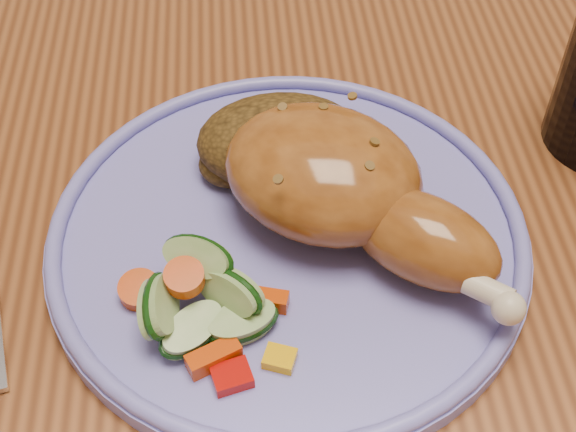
{
  "coord_description": "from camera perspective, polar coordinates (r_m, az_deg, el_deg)",
  "views": [
    {
      "loc": [
        -0.13,
        -0.37,
        1.13
      ],
      "look_at": [
        -0.1,
        -0.06,
        0.78
      ],
      "focal_mm": 50.0,
      "sensor_mm": 36.0,
      "label": 1
    }
  ],
  "objects": [
    {
      "name": "chicken_leg",
      "position": [
        0.47,
        4.16,
        1.98
      ],
      "size": [
        0.18,
        0.18,
        0.06
      ],
      "color": "#95541F",
      "rests_on": "plate"
    },
    {
      "name": "vegetable_pile",
      "position": [
        0.43,
        -6.04,
        -6.21
      ],
      "size": [
        0.1,
        0.1,
        0.05
      ],
      "color": "#A50A05",
      "rests_on": "plate"
    },
    {
      "name": "rice_pilaf",
      "position": [
        0.51,
        -0.25,
        5.28
      ],
      "size": [
        0.12,
        0.08,
        0.05
      ],
      "color": "#4D3513",
      "rests_on": "plate"
    },
    {
      "name": "plate_rim",
      "position": [
        0.48,
        0.0,
        -0.8
      ],
      "size": [
        0.29,
        0.29,
        0.01
      ],
      "primitive_type": "torus",
      "color": "#6E6CCA",
      "rests_on": "plate"
    },
    {
      "name": "plate",
      "position": [
        0.49,
        0.0,
        -1.64
      ],
      "size": [
        0.29,
        0.29,
        0.01
      ],
      "primitive_type": "cylinder",
      "color": "#6E6CCA",
      "rests_on": "dining_table"
    },
    {
      "name": "dining_table",
      "position": [
        0.6,
        9.31,
        -2.38
      ],
      "size": [
        0.9,
        1.4,
        0.75
      ],
      "color": "brown",
      "rests_on": "ground"
    }
  ]
}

